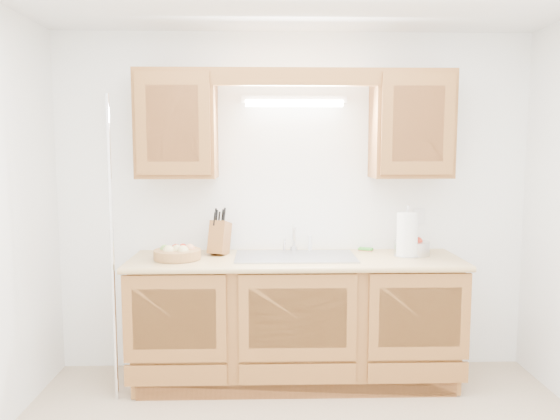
{
  "coord_description": "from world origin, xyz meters",
  "views": [
    {
      "loc": [
        -0.21,
        -2.56,
        1.65
      ],
      "look_at": [
        -0.12,
        0.85,
        1.27
      ],
      "focal_mm": 35.0,
      "sensor_mm": 36.0,
      "label": 1
    }
  ],
  "objects_px": {
    "fruit_basket": "(177,253)",
    "apple_bowl": "(412,247)",
    "knife_block": "(220,237)",
    "paper_towel": "(407,235)"
  },
  "relations": [
    {
      "from": "fruit_basket",
      "to": "apple_bowl",
      "type": "bearing_deg",
      "value": 4.29
    },
    {
      "from": "fruit_basket",
      "to": "knife_block",
      "type": "distance_m",
      "value": 0.34
    },
    {
      "from": "fruit_basket",
      "to": "apple_bowl",
      "type": "xyz_separation_m",
      "value": [
        1.66,
        0.12,
        0.01
      ]
    },
    {
      "from": "knife_block",
      "to": "paper_towel",
      "type": "distance_m",
      "value": 1.33
    },
    {
      "from": "paper_towel",
      "to": "apple_bowl",
      "type": "relative_size",
      "value": 1.17
    },
    {
      "from": "knife_block",
      "to": "apple_bowl",
      "type": "height_order",
      "value": "knife_block"
    },
    {
      "from": "apple_bowl",
      "to": "paper_towel",
      "type": "bearing_deg",
      "value": -125.19
    },
    {
      "from": "knife_block",
      "to": "paper_towel",
      "type": "xyz_separation_m",
      "value": [
        1.32,
        -0.14,
        0.03
      ]
    },
    {
      "from": "knife_block",
      "to": "paper_towel",
      "type": "bearing_deg",
      "value": 13.14
    },
    {
      "from": "paper_towel",
      "to": "apple_bowl",
      "type": "bearing_deg",
      "value": 54.81
    }
  ]
}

